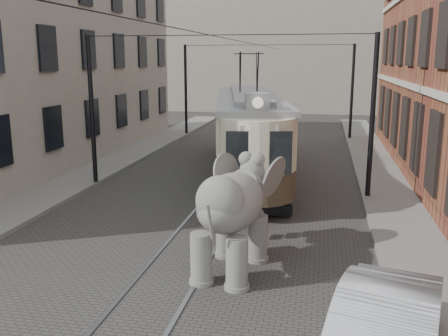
# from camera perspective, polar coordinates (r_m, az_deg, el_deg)

# --- Properties ---
(ground) EXTENTS (120.00, 120.00, 0.00)m
(ground) POSITION_cam_1_polar(r_m,az_deg,el_deg) (13.93, -3.97, -9.12)
(ground) COLOR #3A3835
(tram_rails) EXTENTS (1.54, 80.00, 0.02)m
(tram_rails) POSITION_cam_1_polar(r_m,az_deg,el_deg) (13.93, -3.97, -9.07)
(tram_rails) COLOR slate
(tram_rails) RESTS_ON ground
(sidewalk_right) EXTENTS (2.00, 60.00, 0.15)m
(sidewalk_right) POSITION_cam_1_polar(r_m,az_deg,el_deg) (13.71, 21.44, -10.02)
(sidewalk_right) COLOR slate
(sidewalk_right) RESTS_ON ground
(stucco_building) EXTENTS (7.00, 24.00, 10.00)m
(stucco_building) POSITION_cam_1_polar(r_m,az_deg,el_deg) (26.73, -21.95, 11.31)
(stucco_building) COLOR gray
(stucco_building) RESTS_ON ground
(distant_block) EXTENTS (28.00, 10.00, 14.00)m
(distant_block) POSITION_cam_1_polar(r_m,az_deg,el_deg) (52.64, 7.69, 14.36)
(distant_block) COLOR gray
(distant_block) RESTS_ON ground
(catenary) EXTENTS (11.00, 30.20, 6.00)m
(catenary) POSITION_cam_1_polar(r_m,az_deg,el_deg) (17.99, -0.56, 5.69)
(catenary) COLOR black
(catenary) RESTS_ON ground
(tram) EXTENTS (5.32, 13.79, 5.36)m
(tram) POSITION_cam_1_polar(r_m,az_deg,el_deg) (22.37, 2.79, 6.17)
(tram) COLOR beige
(tram) RESTS_ON ground
(elephant) EXTENTS (3.04, 4.72, 2.70)m
(elephant) POSITION_cam_1_polar(r_m,az_deg,el_deg) (12.01, 0.80, -5.80)
(elephant) COLOR slate
(elephant) RESTS_ON ground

